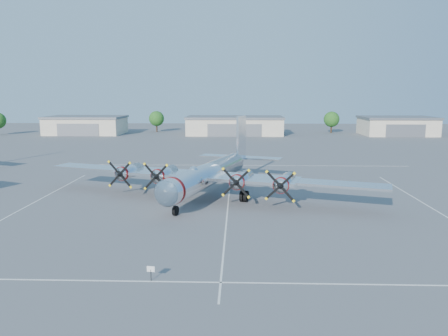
{
  "coord_description": "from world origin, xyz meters",
  "views": [
    {
      "loc": [
        1.1,
        -48.83,
        12.23
      ],
      "look_at": [
        -0.63,
        3.66,
        3.2
      ],
      "focal_mm": 35.0,
      "sensor_mm": 36.0,
      "label": 1
    }
  ],
  "objects_px": {
    "tree_west": "(157,119)",
    "main_bomber_b29": "(211,195)",
    "tree_east": "(332,119)",
    "hangar_west": "(86,125)",
    "hangar_center": "(235,125)",
    "hangar_east": "(397,126)",
    "info_placard": "(151,271)"
  },
  "relations": [
    {
      "from": "hangar_west",
      "to": "tree_west",
      "type": "distance_m",
      "value": 21.61
    },
    {
      "from": "info_placard",
      "to": "hangar_west",
      "type": "bearing_deg",
      "value": 117.85
    },
    {
      "from": "tree_west",
      "to": "info_placard",
      "type": "distance_m",
      "value": 113.78
    },
    {
      "from": "hangar_east",
      "to": "tree_east",
      "type": "distance_m",
      "value": 19.04
    },
    {
      "from": "tree_west",
      "to": "main_bomber_b29",
      "type": "bearing_deg",
      "value": -75.36
    },
    {
      "from": "info_placard",
      "to": "tree_west",
      "type": "bearing_deg",
      "value": 106.93
    },
    {
      "from": "hangar_west",
      "to": "hangar_east",
      "type": "xyz_separation_m",
      "value": [
        93.0,
        0.0,
        0.0
      ]
    },
    {
      "from": "tree_west",
      "to": "tree_east",
      "type": "relative_size",
      "value": 1.0
    },
    {
      "from": "hangar_west",
      "to": "main_bomber_b29",
      "type": "relative_size",
      "value": 0.55
    },
    {
      "from": "hangar_west",
      "to": "tree_west",
      "type": "relative_size",
      "value": 3.4
    },
    {
      "from": "hangar_east",
      "to": "hangar_west",
      "type": "bearing_deg",
      "value": -180.0
    },
    {
      "from": "hangar_east",
      "to": "tree_west",
      "type": "relative_size",
      "value": 3.1
    },
    {
      "from": "hangar_east",
      "to": "tree_west",
      "type": "height_order",
      "value": "tree_west"
    },
    {
      "from": "tree_east",
      "to": "main_bomber_b29",
      "type": "relative_size",
      "value": 0.16
    },
    {
      "from": "hangar_east",
      "to": "tree_east",
      "type": "xyz_separation_m",
      "value": [
        -18.0,
        6.04,
        1.51
      ]
    },
    {
      "from": "hangar_center",
      "to": "tree_west",
      "type": "height_order",
      "value": "tree_west"
    },
    {
      "from": "tree_west",
      "to": "main_bomber_b29",
      "type": "relative_size",
      "value": 0.16
    },
    {
      "from": "hangar_east",
      "to": "info_placard",
      "type": "height_order",
      "value": "hangar_east"
    },
    {
      "from": "hangar_west",
      "to": "tree_west",
      "type": "height_order",
      "value": "tree_west"
    },
    {
      "from": "hangar_west",
      "to": "tree_east",
      "type": "relative_size",
      "value": 3.4
    },
    {
      "from": "hangar_west",
      "to": "hangar_center",
      "type": "xyz_separation_m",
      "value": [
        45.0,
        -0.0,
        -0.0
      ]
    },
    {
      "from": "hangar_east",
      "to": "tree_west",
      "type": "xyz_separation_m",
      "value": [
        -73.0,
        8.04,
        1.51
      ]
    },
    {
      "from": "tree_east",
      "to": "main_bomber_b29",
      "type": "xyz_separation_m",
      "value": [
        -32.21,
        -85.24,
        -4.22
      ]
    },
    {
      "from": "hangar_center",
      "to": "tree_east",
      "type": "distance_m",
      "value": 30.64
    },
    {
      "from": "tree_east",
      "to": "hangar_west",
      "type": "bearing_deg",
      "value": -175.4
    },
    {
      "from": "tree_east",
      "to": "hangar_center",
      "type": "bearing_deg",
      "value": -168.62
    },
    {
      "from": "hangar_west",
      "to": "info_placard",
      "type": "relative_size",
      "value": 22.31
    },
    {
      "from": "tree_east",
      "to": "hangar_east",
      "type": "bearing_deg",
      "value": -18.54
    },
    {
      "from": "info_placard",
      "to": "hangar_east",
      "type": "bearing_deg",
      "value": 69.73
    },
    {
      "from": "tree_west",
      "to": "main_bomber_b29",
      "type": "distance_m",
      "value": 90.27
    },
    {
      "from": "tree_west",
      "to": "tree_east",
      "type": "height_order",
      "value": "same"
    },
    {
      "from": "tree_west",
      "to": "tree_east",
      "type": "distance_m",
      "value": 55.04
    }
  ]
}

